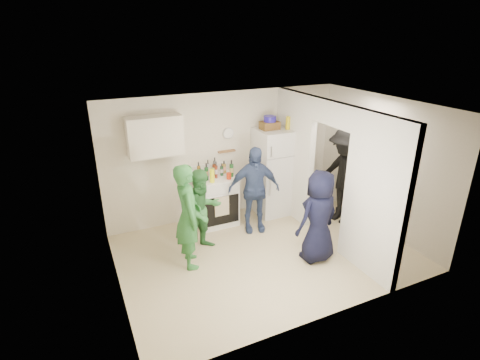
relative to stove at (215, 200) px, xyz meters
name	(u,v)px	position (x,y,z in m)	size (l,w,h in m)	color
floor	(265,252)	(0.38, -1.37, -0.48)	(4.80, 4.80, 0.00)	tan
wall_back	(226,155)	(0.38, 0.33, 0.77)	(4.80, 4.80, 0.00)	silver
wall_front	(335,235)	(0.38, -3.07, 0.77)	(4.80, 4.80, 0.00)	silver
wall_left	(111,215)	(-2.02, -1.37, 0.77)	(3.40, 3.40, 0.00)	silver
wall_right	(381,164)	(2.78, -1.37, 0.77)	(3.40, 3.40, 0.00)	silver
ceiling	(269,107)	(0.38, -1.37, 2.02)	(4.80, 4.80, 0.00)	white
partition_pier_back	(294,156)	(1.58, -0.27, 0.77)	(0.12, 1.20, 2.50)	silver
partition_pier_front	(375,199)	(1.58, -2.47, 0.77)	(0.12, 1.20, 2.50)	silver
partition_header	(334,114)	(1.58, -1.37, 1.82)	(0.12, 1.00, 0.40)	silver
stove	(215,200)	(0.00, 0.00, 0.00)	(0.81, 0.68, 0.97)	white
upper_cabinet	(155,136)	(-1.02, 0.15, 1.37)	(0.95, 0.34, 0.70)	silver
fridge	(274,172)	(1.28, -0.03, 0.40)	(0.73, 0.71, 1.77)	silver
wicker_basket	(270,125)	(1.18, 0.02, 1.36)	(0.35, 0.25, 0.15)	brown
blue_bowl	(270,119)	(1.18, 0.02, 1.49)	(0.24, 0.24, 0.11)	#1E148C
yellow_cup_stack_top	(288,123)	(1.50, -0.13, 1.41)	(0.09, 0.09, 0.25)	gold
wall_clock	(228,133)	(0.43, 0.31, 1.22)	(0.22, 0.22, 0.03)	white
spice_shelf	(227,151)	(0.38, 0.28, 0.87)	(0.35, 0.08, 0.03)	olive
nook_window	(375,141)	(2.76, -1.17, 1.17)	(0.03, 0.70, 0.80)	black
nook_window_frame	(375,141)	(2.75, -1.17, 1.17)	(0.04, 0.76, 0.86)	white
nook_valance	(376,122)	(2.72, -1.17, 1.52)	(0.04, 0.82, 0.18)	white
yellow_cup_stack_stove	(212,176)	(-0.12, -0.22, 0.61)	(0.09, 0.09, 0.25)	yellow
red_cup	(229,176)	(0.22, -0.20, 0.54)	(0.09, 0.09, 0.12)	#B4290C
person_green_left	(188,216)	(-0.87, -1.13, 0.38)	(0.63, 0.41, 1.72)	#2D713A
person_green_center	(203,211)	(-0.52, -0.81, 0.25)	(0.71, 0.56, 1.47)	#35793F
person_denim	(254,190)	(0.57, -0.55, 0.34)	(0.96, 0.40, 1.64)	#374779
person_navy	(319,217)	(1.06, -1.87, 0.30)	(0.76, 0.50, 1.56)	black
person_nook	(345,176)	(2.31, -0.97, 0.47)	(1.23, 0.71, 1.91)	black
bottle_a	(199,170)	(-0.26, 0.10, 0.64)	(0.07, 0.07, 0.31)	brown
bottle_b	(206,172)	(-0.17, -0.07, 0.65)	(0.07, 0.07, 0.33)	#1A4F25
bottle_c	(208,168)	(-0.06, 0.15, 0.64)	(0.06, 0.06, 0.31)	#9FA7AD
bottle_d	(216,170)	(0.03, -0.05, 0.64)	(0.06, 0.06, 0.32)	maroon
bottle_e	(215,165)	(0.10, 0.19, 0.64)	(0.07, 0.07, 0.32)	#A2ABB3
bottle_f	(222,170)	(0.17, 0.02, 0.61)	(0.06, 0.06, 0.25)	#12331C
bottle_g	(224,167)	(0.26, 0.13, 0.61)	(0.08, 0.08, 0.25)	olive
bottle_h	(200,175)	(-0.31, -0.11, 0.62)	(0.06, 0.06, 0.28)	silver
bottle_i	(214,168)	(0.05, 0.12, 0.63)	(0.07, 0.07, 0.29)	#5A240F
bottle_j	(232,168)	(0.32, -0.11, 0.65)	(0.08, 0.08, 0.33)	#1D5422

